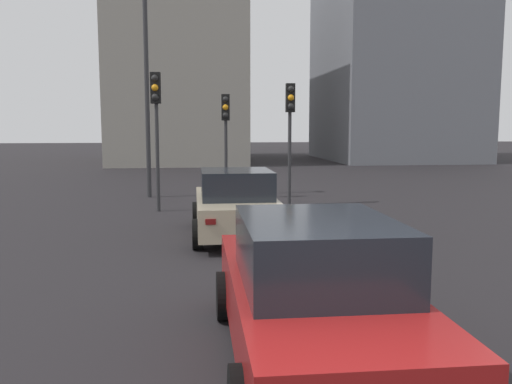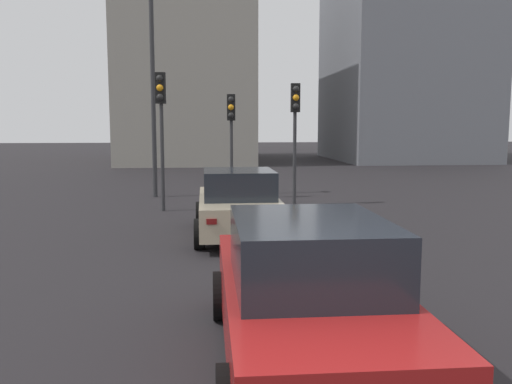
{
  "view_description": "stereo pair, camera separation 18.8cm",
  "coord_description": "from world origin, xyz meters",
  "px_view_note": "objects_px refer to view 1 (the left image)",
  "views": [
    {
      "loc": [
        -3.32,
        1.06,
        2.55
      ],
      "look_at": [
        5.92,
        -0.03,
        1.4
      ],
      "focal_mm": 37.63,
      "sensor_mm": 36.0,
      "label": 1
    },
    {
      "loc": [
        -3.34,
        0.87,
        2.55
      ],
      "look_at": [
        5.92,
        -0.03,
        1.4
      ],
      "focal_mm": 37.63,
      "sensor_mm": 36.0,
      "label": 2
    }
  ],
  "objects_px": {
    "traffic_light_near_right": "(226,124)",
    "traffic_light_far_left": "(156,112)",
    "traffic_light_near_left": "(290,118)",
    "street_lamp_kerbside": "(146,58)",
    "car_red_second": "(313,294)",
    "car_beige_lead": "(236,205)"
  },
  "relations": [
    {
      "from": "car_beige_lead",
      "to": "traffic_light_near_left",
      "type": "bearing_deg",
      "value": -23.95
    },
    {
      "from": "street_lamp_kerbside",
      "to": "traffic_light_far_left",
      "type": "bearing_deg",
      "value": -171.15
    },
    {
      "from": "traffic_light_near_left",
      "to": "traffic_light_far_left",
      "type": "bearing_deg",
      "value": -78.04
    },
    {
      "from": "traffic_light_near_right",
      "to": "car_red_second",
      "type": "bearing_deg",
      "value": 6.19
    },
    {
      "from": "car_red_second",
      "to": "traffic_light_near_left",
      "type": "relative_size",
      "value": 1.17
    },
    {
      "from": "street_lamp_kerbside",
      "to": "traffic_light_near_left",
      "type": "bearing_deg",
      "value": -118.31
    },
    {
      "from": "traffic_light_far_left",
      "to": "car_red_second",
      "type": "bearing_deg",
      "value": 18.12
    },
    {
      "from": "car_red_second",
      "to": "street_lamp_kerbside",
      "type": "xyz_separation_m",
      "value": [
        14.07,
        2.83,
        4.12
      ]
    },
    {
      "from": "traffic_light_near_right",
      "to": "street_lamp_kerbside",
      "type": "xyz_separation_m",
      "value": [
        0.74,
        2.72,
        2.27
      ]
    },
    {
      "from": "car_red_second",
      "to": "street_lamp_kerbside",
      "type": "height_order",
      "value": "street_lamp_kerbside"
    },
    {
      "from": "traffic_light_near_left",
      "to": "traffic_light_near_right",
      "type": "distance_m",
      "value": 2.64
    },
    {
      "from": "car_beige_lead",
      "to": "car_red_second",
      "type": "bearing_deg",
      "value": -177.52
    },
    {
      "from": "traffic_light_near_right",
      "to": "traffic_light_far_left",
      "type": "distance_m",
      "value": 3.44
    },
    {
      "from": "car_beige_lead",
      "to": "street_lamp_kerbside",
      "type": "height_order",
      "value": "street_lamp_kerbside"
    },
    {
      "from": "car_beige_lead",
      "to": "traffic_light_near_right",
      "type": "xyz_separation_m",
      "value": [
        6.53,
        -0.18,
        1.88
      ]
    },
    {
      "from": "street_lamp_kerbside",
      "to": "traffic_light_near_right",
      "type": "bearing_deg",
      "value": -105.23
    },
    {
      "from": "traffic_light_near_left",
      "to": "traffic_light_far_left",
      "type": "distance_m",
      "value": 4.24
    },
    {
      "from": "traffic_light_near_right",
      "to": "street_lamp_kerbside",
      "type": "relative_size",
      "value": 0.43
    },
    {
      "from": "traffic_light_near_right",
      "to": "traffic_light_far_left",
      "type": "relative_size",
      "value": 0.89
    },
    {
      "from": "traffic_light_far_left",
      "to": "street_lamp_kerbside",
      "type": "distance_m",
      "value": 3.92
    },
    {
      "from": "car_beige_lead",
      "to": "car_red_second",
      "type": "relative_size",
      "value": 0.91
    },
    {
      "from": "traffic_light_near_right",
      "to": "traffic_light_far_left",
      "type": "height_order",
      "value": "traffic_light_far_left"
    }
  ]
}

